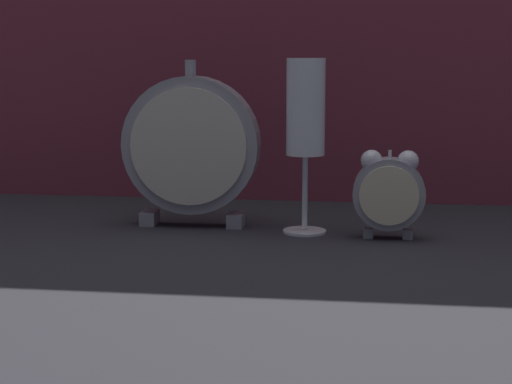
% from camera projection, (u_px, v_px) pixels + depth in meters
% --- Properties ---
extents(ground_plane, '(4.00, 4.00, 0.00)m').
position_uv_depth(ground_plane, '(247.00, 249.00, 0.98)').
color(ground_plane, '#232328').
extents(alarm_clock_twin_bell, '(0.09, 0.03, 0.11)m').
position_uv_depth(alarm_clock_twin_bell, '(389.00, 190.00, 1.03)').
color(alarm_clock_twin_bell, gray).
rests_on(alarm_clock_twin_bell, ground_plane).
extents(mantel_clock_silver, '(0.18, 0.04, 0.21)m').
position_uv_depth(mantel_clock_silver, '(191.00, 146.00, 1.09)').
color(mantel_clock_silver, gray).
rests_on(mantel_clock_silver, ground_plane).
extents(champagne_flute, '(0.05, 0.05, 0.22)m').
position_uv_depth(champagne_flute, '(306.00, 118.00, 1.05)').
color(champagne_flute, silver).
rests_on(champagne_flute, ground_plane).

